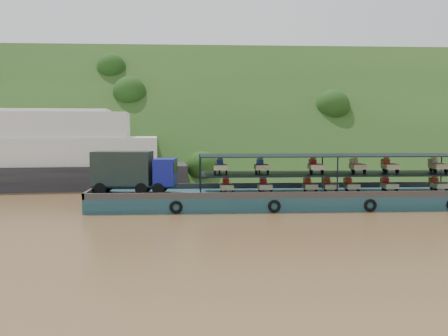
{
  "coord_description": "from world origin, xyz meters",
  "views": [
    {
      "loc": [
        -4.72,
        -43.1,
        7.01
      ],
      "look_at": [
        -2.0,
        3.0,
        3.2
      ],
      "focal_mm": 40.0,
      "sensor_mm": 36.0,
      "label": 1
    }
  ],
  "objects": [
    {
      "name": "hillside",
      "position": [
        0.0,
        36.0,
        0.0
      ],
      "size": [
        140.0,
        39.6,
        39.6
      ],
      "primitive_type": "cube",
      "rotation": [
        0.79,
        0.0,
        0.0
      ],
      "color": "#1C3814",
      "rests_on": "ground"
    },
    {
      "name": "ground",
      "position": [
        0.0,
        0.0,
        0.0
      ],
      "size": [
        160.0,
        160.0,
        0.0
      ],
      "primitive_type": "plane",
      "color": "brown",
      "rests_on": "ground"
    },
    {
      "name": "cargo_barge",
      "position": [
        2.22,
        0.46,
        1.22
      ],
      "size": [
        35.0,
        7.18,
        4.88
      ],
      "color": "#143F46",
      "rests_on": "ground"
    }
  ]
}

